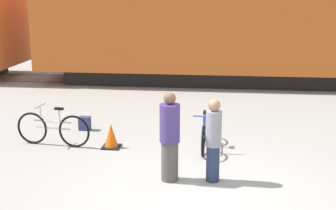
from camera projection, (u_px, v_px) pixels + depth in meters
ground_plane at (199, 189)px, 8.30m from camera, size 80.00×80.00×0.00m
freight_train at (213, 7)px, 17.04m from camera, size 40.70×3.18×5.36m
rail_near at (211, 86)px, 17.02m from camera, size 52.70×0.07×0.01m
rail_far at (212, 78)px, 18.41m from camera, size 52.70×0.07×0.01m
bicycle_silver at (53, 129)px, 10.50m from camera, size 1.77×0.46×0.92m
bicycle_blue at (204, 133)px, 10.31m from camera, size 0.46×1.66×0.83m
person_in_grey at (213, 140)px, 8.46m from camera, size 0.29×0.29×1.56m
person_in_purple at (170, 137)px, 8.49m from camera, size 0.37×0.37×1.67m
backpack at (85, 123)px, 11.72m from camera, size 0.28×0.20×0.34m
traffic_cone at (111, 137)px, 10.41m from camera, size 0.40×0.40×0.55m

